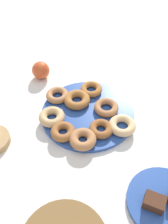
% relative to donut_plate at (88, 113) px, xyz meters
% --- Properties ---
extents(ground_plane, '(2.40, 2.40, 0.00)m').
position_rel_donut_plate_xyz_m(ground_plane, '(0.00, 0.00, -0.01)').
color(ground_plane, white).
extents(donut_plate, '(0.33, 0.33, 0.01)m').
position_rel_donut_plate_xyz_m(donut_plate, '(0.00, 0.00, 0.00)').
color(donut_plate, '#284C9E').
rests_on(donut_plate, ground_plane).
extents(donut_0, '(0.10, 0.10, 0.03)m').
position_rel_donut_plate_xyz_m(donut_0, '(0.03, 0.13, 0.02)').
color(donut_0, '#995B2D').
rests_on(donut_0, donut_plate).
extents(donut_1, '(0.12, 0.12, 0.02)m').
position_rel_donut_plate_xyz_m(donut_1, '(-0.05, -0.04, 0.02)').
color(donut_1, '#B27547').
rests_on(donut_1, donut_plate).
extents(donut_2, '(0.11, 0.11, 0.02)m').
position_rel_donut_plate_xyz_m(donut_2, '(0.03, -0.10, 0.02)').
color(donut_2, '#AD6B33').
rests_on(donut_2, donut_plate).
extents(donut_3, '(0.10, 0.10, 0.02)m').
position_rel_donut_plate_xyz_m(donut_3, '(0.13, -0.02, 0.02)').
color(donut_3, '#B27547').
rests_on(donut_3, donut_plate).
extents(donut_4, '(0.11, 0.11, 0.03)m').
position_rel_donut_plate_xyz_m(donut_4, '(-0.04, 0.13, 0.02)').
color(donut_4, '#B27547').
rests_on(donut_4, donut_plate).
extents(donut_5, '(0.11, 0.11, 0.03)m').
position_rel_donut_plate_xyz_m(donut_5, '(-0.08, 0.06, 0.02)').
color(donut_5, '#995B2D').
rests_on(donut_5, donut_plate).
extents(donut_6, '(0.09, 0.09, 0.03)m').
position_rel_donut_plate_xyz_m(donut_6, '(0.10, 0.09, 0.02)').
color(donut_6, tan).
rests_on(donut_6, donut_plate).
extents(donut_7, '(0.13, 0.13, 0.03)m').
position_rel_donut_plate_xyz_m(donut_7, '(-0.14, 0.01, 0.02)').
color(donut_7, '#EABC84').
rests_on(donut_7, donut_plate).
extents(donut_8, '(0.11, 0.11, 0.03)m').
position_rel_donut_plate_xyz_m(donut_8, '(0.06, -0.03, 0.02)').
color(donut_8, '#AD6B33').
rests_on(donut_8, donut_plate).
extents(cake_plate, '(0.21, 0.21, 0.02)m').
position_rel_donut_plate_xyz_m(cake_plate, '(-0.33, 0.20, 0.00)').
color(cake_plate, '#284C9E').
rests_on(cake_plate, ground_plane).
extents(brownie_far, '(0.06, 0.04, 0.03)m').
position_rel_donut_plate_xyz_m(brownie_far, '(-0.30, 0.23, 0.03)').
color(brownie_far, '#472819').
rests_on(brownie_far, cake_plate).
extents(apple, '(0.07, 0.07, 0.07)m').
position_rel_donut_plate_xyz_m(apple, '(0.27, -0.11, 0.03)').
color(apple, '#CC4C23').
rests_on(apple, ground_plane).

